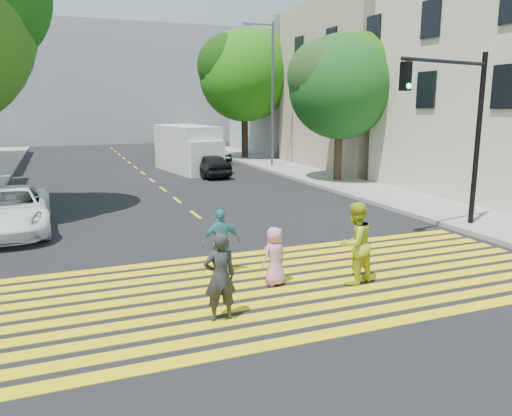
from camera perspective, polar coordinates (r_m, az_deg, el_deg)
ground at (r=10.07m, az=6.37°, el=-11.09°), size 120.00×120.00×0.00m
sidewalk_right at (r=26.80m, az=7.57°, el=3.41°), size 3.00×60.00×0.15m
crosswalk at (r=11.13m, az=3.29°, el=-8.74°), size 13.40×5.30×0.01m
lane_line at (r=31.24m, az=-13.22°, el=4.25°), size 0.12×34.40×0.01m
building_right_tan at (r=33.41m, az=14.45°, el=13.25°), size 10.00×10.00×10.00m
building_right_grey at (r=42.84m, az=5.63°, el=13.13°), size 10.00×10.00×10.00m
backdrop_block at (r=56.40m, az=-17.44°, el=13.32°), size 30.00×8.00×12.00m
tree_right_near at (r=25.63m, az=9.77°, el=14.08°), size 6.55×6.28×7.43m
tree_right_far at (r=36.41m, az=-1.19°, el=15.39°), size 7.80×7.38×9.23m
pedestrian_man at (r=9.15m, az=-4.15°, el=-7.86°), size 0.61×0.40×1.66m
pedestrian_woman at (r=11.15m, az=11.24°, el=-3.99°), size 1.06×0.93×1.83m
pedestrian_child at (r=10.94m, az=2.14°, el=-5.52°), size 0.74×0.60×1.30m
pedestrian_extra at (r=11.64m, az=-3.99°, el=-3.85°), size 0.92×0.42×1.55m
white_sedan at (r=17.18m, az=-26.36°, el=-0.25°), size 2.39×5.04×1.39m
dark_car_near at (r=27.73m, az=-5.34°, el=4.93°), size 1.72×3.86×1.29m
silver_car at (r=38.75m, az=-9.82°, el=6.65°), size 1.90×4.20×1.19m
dark_car_parked at (r=34.67m, az=-5.05°, el=6.24°), size 1.75×3.88×1.24m
white_van at (r=29.85m, az=-7.64°, el=6.58°), size 2.95×5.97×2.70m
traffic_signal at (r=16.33m, az=22.23°, el=9.61°), size 3.68×0.97×5.46m
street_lamp at (r=31.48m, az=1.58°, el=13.81°), size 1.99×0.22×8.80m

